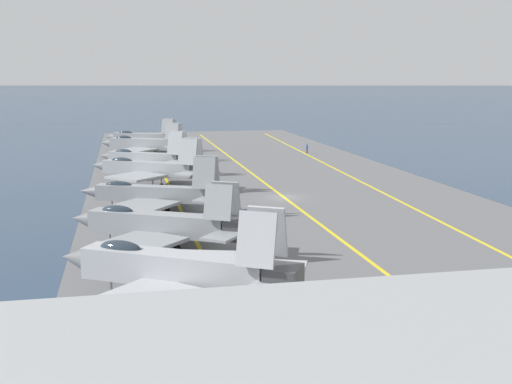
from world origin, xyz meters
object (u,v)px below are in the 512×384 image
object	(u,v)px
parked_jet_fifth	(151,168)
parked_jet_eighth	(144,138)
parked_jet_sixth	(147,158)
crew_blue_vest	(307,148)
parked_jet_seventh	(145,144)
parked_jet_fourth	(156,194)
parked_jet_third	(161,225)
parked_jet_second	(177,269)

from	to	relation	value
parked_jet_fifth	parked_jet_eighth	distance (m)	43.56
parked_jet_sixth	crew_blue_vest	size ratio (longest dim) A/B	8.23
parked_jet_seventh	parked_jet_fourth	bearing A→B (deg)	179.51
parked_jet_third	parked_jet_sixth	world-z (taller)	parked_jet_sixth
parked_jet_fourth	parked_jet_third	bearing A→B (deg)	178.30
parked_jet_fifth	parked_jet_seventh	distance (m)	28.87
parked_jet_eighth	crew_blue_vest	distance (m)	31.31
parked_jet_fifth	crew_blue_vest	world-z (taller)	parked_jet_fifth
parked_jet_fifth	parked_jet_sixth	distance (m)	13.48
parked_jet_second	parked_jet_seventh	distance (m)	73.03
parked_jet_fourth	parked_jet_sixth	bearing A→B (deg)	-0.30
parked_jet_third	parked_jet_eighth	size ratio (longest dim) A/B	0.99
parked_jet_seventh	crew_blue_vest	distance (m)	30.06
parked_jet_second	parked_jet_eighth	bearing A→B (deg)	-0.64
parked_jet_fourth	parked_jet_fifth	size ratio (longest dim) A/B	0.99
parked_jet_second	parked_jet_fifth	bearing A→B (deg)	-0.55
parked_jet_third	parked_jet_seventh	distance (m)	59.80
parked_jet_fifth	crew_blue_vest	bearing A→B (deg)	-42.35
crew_blue_vest	parked_jet_fifth	bearing A→B (deg)	137.65
parked_jet_sixth	parked_jet_eighth	size ratio (longest dim) A/B	0.97
parked_jet_third	parked_jet_sixth	xyz separation A→B (m)	(44.39, -0.61, -0.23)
parked_jet_sixth	parked_jet_eighth	xyz separation A→B (m)	(30.08, -0.59, 0.18)
crew_blue_vest	parked_jet_seventh	bearing A→B (deg)	97.62
parked_jet_fifth	parked_jet_eighth	xyz separation A→B (m)	(43.55, -0.55, -0.21)
parked_jet_sixth	parked_jet_seventh	distance (m)	15.40
parked_jet_third	parked_jet_fourth	world-z (taller)	parked_jet_fourth
parked_jet_second	parked_jet_seventh	world-z (taller)	parked_jet_second
parked_jet_fourth	crew_blue_vest	distance (m)	57.02
parked_jet_sixth	parked_jet_seventh	bearing A→B (deg)	-0.84
parked_jet_seventh	parked_jet_eighth	world-z (taller)	parked_jet_seventh
parked_jet_second	parked_jet_sixth	world-z (taller)	parked_jet_second
crew_blue_vest	parked_jet_sixth	bearing A→B (deg)	122.88
parked_jet_sixth	crew_blue_vest	bearing A→B (deg)	-57.12
parked_jet_seventh	crew_blue_vest	xyz separation A→B (m)	(3.98, -29.74, -1.73)
parked_jet_eighth	crew_blue_vest	size ratio (longest dim) A/B	8.44
parked_jet_eighth	parked_jet_fourth	bearing A→B (deg)	179.29
parked_jet_second	parked_jet_eighth	world-z (taller)	parked_jet_second
parked_jet_third	parked_jet_seventh	world-z (taller)	parked_jet_seventh
parked_jet_fourth	crew_blue_vest	world-z (taller)	parked_jet_fourth
parked_jet_fifth	parked_jet_sixth	xyz separation A→B (m)	(13.47, 0.03, -0.39)
parked_jet_second	parked_jet_fourth	distance (m)	28.62
parked_jet_fifth	parked_jet_eighth	world-z (taller)	parked_jet_fifth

